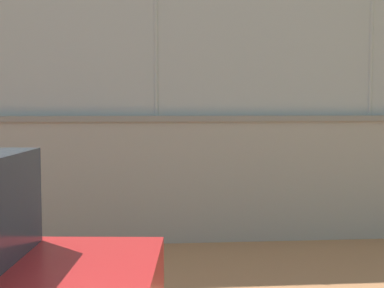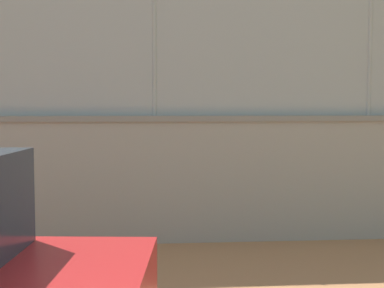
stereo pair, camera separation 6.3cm
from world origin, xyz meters
name	(u,v)px [view 1 (the left image)]	position (x,y,z in m)	size (l,w,h in m)	color
ground_plane	(192,155)	(0.00, 0.00, 0.00)	(260.00, 260.00, 0.00)	#A36B42
perimeter_wall	(368,176)	(-1.20, 13.32, 0.90)	(31.38, 0.87, 1.78)	gray
fence_panel_on_wall	(371,52)	(-1.20, 13.32, 2.68)	(30.82, 0.56, 1.80)	gray
player_near_wall_returning	(130,137)	(2.37, 2.34, 0.86)	(1.14, 0.69, 1.48)	#591919
player_at_service_line	(343,157)	(-1.98, 10.45, 0.89)	(0.93, 0.95, 1.52)	#B2B2B2
sports_ball	(173,132)	(1.04, 4.43, 1.12)	(0.15, 0.15, 0.15)	#3399D8
courtside_bench	(93,191)	(2.89, 11.59, 0.46)	(1.61, 0.41, 0.87)	gray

